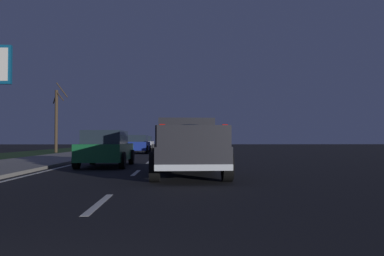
% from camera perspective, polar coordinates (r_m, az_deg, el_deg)
% --- Properties ---
extents(ground, '(144.00, 144.00, 0.00)m').
position_cam_1_polar(ground, '(29.02, -5.11, -3.95)').
color(ground, black).
extents(sidewalk_shoulder, '(108.00, 4.00, 0.12)m').
position_cam_1_polar(sidewalk_shoulder, '(29.84, -16.13, -3.71)').
color(sidewalk_shoulder, gray).
rests_on(sidewalk_shoulder, ground).
extents(grass_verge, '(108.00, 6.00, 0.01)m').
position_cam_1_polar(grass_verge, '(31.40, -25.05, -3.62)').
color(grass_verge, '#1E3819').
rests_on(grass_verge, ground).
extents(lane_markings, '(108.00, 3.54, 0.01)m').
position_cam_1_polar(lane_markings, '(31.62, -9.53, -3.74)').
color(lane_markings, silver).
rests_on(lane_markings, ground).
extents(pickup_truck, '(5.49, 2.40, 1.87)m').
position_cam_1_polar(pickup_truck, '(12.87, -0.72, -2.45)').
color(pickup_truck, '#232328').
rests_on(pickup_truck, ground).
extents(sedan_white, '(4.42, 2.06, 1.54)m').
position_cam_1_polar(sedan_white, '(43.44, -6.81, -2.15)').
color(sedan_white, silver).
rests_on(sedan_white, ground).
extents(sedan_green, '(4.42, 2.05, 1.54)m').
position_cam_1_polar(sedan_green, '(17.60, -12.12, -2.85)').
color(sedan_green, '#14592D').
rests_on(sedan_green, ground).
extents(sedan_silver, '(4.41, 2.03, 1.54)m').
position_cam_1_polar(sedan_silver, '(31.24, -1.59, -2.35)').
color(sedan_silver, '#B2B5BA').
rests_on(sedan_silver, ground).
extents(sedan_blue, '(4.43, 2.08, 1.54)m').
position_cam_1_polar(sedan_blue, '(34.35, -7.74, -2.28)').
color(sedan_blue, navy).
rests_on(sedan_blue, ground).
extents(bare_tree_far, '(1.31, 1.60, 6.33)m').
position_cam_1_polar(bare_tree_far, '(38.14, -18.71, 1.24)').
color(bare_tree_far, '#423323').
rests_on(bare_tree_far, ground).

